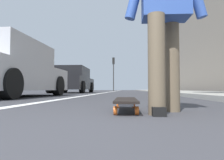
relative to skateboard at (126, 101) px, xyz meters
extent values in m
plane|color=#38383D|center=(8.66, 0.20, -0.09)|extent=(80.00, 80.00, 0.00)
cube|color=silver|center=(18.66, 1.34, -0.09)|extent=(52.00, 0.16, 0.01)
cube|color=#9E9B93|center=(16.66, -3.11, -0.04)|extent=(52.00, 3.20, 0.10)
cube|color=gray|center=(20.66, -6.17, 4.96)|extent=(40.00, 1.20, 10.10)
cylinder|color=orange|center=(0.30, 0.09, -0.06)|extent=(0.07, 0.03, 0.07)
cylinder|color=orange|center=(0.30, -0.08, -0.06)|extent=(0.07, 0.03, 0.07)
cylinder|color=orange|center=(-0.30, 0.08, -0.06)|extent=(0.07, 0.03, 0.07)
cylinder|color=orange|center=(-0.30, -0.09, -0.06)|extent=(0.07, 0.03, 0.07)
cube|color=silver|center=(0.30, 0.00, -0.01)|extent=(0.06, 0.12, 0.02)
cube|color=silver|center=(-0.30, 0.00, -0.01)|extent=(0.06, 0.12, 0.02)
cube|color=black|center=(0.00, 0.00, 0.01)|extent=(0.84, 0.21, 0.02)
cylinder|color=brown|center=(-0.27, -0.25, 0.32)|extent=(0.14, 0.14, 0.82)
cylinder|color=brown|center=(-0.01, -0.43, 0.32)|extent=(0.14, 0.14, 0.82)
cube|color=black|center=(-0.27, -0.25, -0.06)|extent=(0.26, 0.10, 0.07)
cube|color=#B7B7BC|center=(3.33, 3.18, 0.43)|extent=(4.33, 1.95, 0.70)
cube|color=#B7B7BC|center=(3.18, 3.18, 1.08)|extent=(2.40, 1.76, 0.60)
cube|color=#4C606B|center=(4.36, 3.16, 1.08)|extent=(0.07, 1.64, 0.51)
cylinder|color=black|center=(4.68, 4.04, 0.22)|extent=(0.64, 0.23, 0.63)
cylinder|color=black|center=(4.64, 2.27, 0.22)|extent=(0.64, 0.23, 0.63)
cylinder|color=black|center=(1.98, 2.32, 0.22)|extent=(0.64, 0.23, 0.63)
cube|color=black|center=(9.95, 3.25, 0.44)|extent=(4.42, 1.88, 0.70)
cube|color=black|center=(9.80, 3.24, 1.09)|extent=(2.44, 1.71, 0.60)
cube|color=#4C606B|center=(11.01, 3.25, 1.09)|extent=(0.05, 1.62, 0.51)
cylinder|color=black|center=(11.30, 4.13, 0.23)|extent=(0.66, 0.23, 0.66)
cylinder|color=black|center=(11.32, 2.38, 0.23)|extent=(0.66, 0.23, 0.66)
cylinder|color=black|center=(8.58, 4.11, 0.23)|extent=(0.66, 0.23, 0.66)
cylinder|color=black|center=(8.59, 2.36, 0.23)|extent=(0.66, 0.23, 0.66)
cylinder|color=#2D2D2D|center=(23.06, 1.74, 1.56)|extent=(0.12, 0.12, 3.31)
cube|color=black|center=(23.06, 1.74, 3.61)|extent=(0.24, 0.28, 0.80)
sphere|color=#360606|center=(23.19, 1.74, 3.87)|extent=(0.16, 0.16, 0.16)
sphere|color=#392907|center=(23.19, 1.74, 3.61)|extent=(0.16, 0.16, 0.16)
sphere|color=green|center=(23.19, 1.74, 3.35)|extent=(0.16, 0.16, 0.16)
camera|label=1|loc=(-1.95, -0.02, 0.11)|focal=32.94mm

